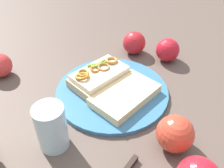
% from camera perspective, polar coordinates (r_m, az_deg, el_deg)
% --- Properties ---
extents(ground_plane, '(2.00, 2.00, 0.00)m').
position_cam_1_polar(ground_plane, '(0.68, 0.00, -2.09)').
color(ground_plane, brown).
rests_on(ground_plane, ground).
extents(plate, '(0.30, 0.30, 0.01)m').
position_cam_1_polar(plate, '(0.68, 0.00, -1.71)').
color(plate, teal).
rests_on(plate, ground_plane).
extents(sandwich, '(0.18, 0.15, 0.05)m').
position_cam_1_polar(sandwich, '(0.69, -2.86, 1.82)').
color(sandwich, tan).
rests_on(sandwich, plate).
extents(bread_slice_side, '(0.19, 0.15, 0.02)m').
position_cam_1_polar(bread_slice_side, '(0.64, 3.01, -2.55)').
color(bread_slice_side, beige).
rests_on(bread_slice_side, plate).
extents(apple_0, '(0.09, 0.09, 0.07)m').
position_cam_1_polar(apple_0, '(0.79, -24.12, 3.89)').
color(apple_0, red).
rests_on(apple_0, ground_plane).
extents(apple_1, '(0.11, 0.11, 0.08)m').
position_cam_1_polar(apple_1, '(0.55, 14.12, -10.87)').
color(apple_1, '#C63E29').
rests_on(apple_1, ground_plane).
extents(apple_2, '(0.08, 0.08, 0.07)m').
position_cam_1_polar(apple_2, '(0.83, 5.04, 9.29)').
color(apple_2, red).
rests_on(apple_2, ground_plane).
extents(apple_3, '(0.10, 0.10, 0.07)m').
position_cam_1_polar(apple_3, '(0.81, 12.48, 7.54)').
color(apple_3, red).
rests_on(apple_3, ground_plane).
extents(drinking_glass, '(0.06, 0.06, 0.11)m').
position_cam_1_polar(drinking_glass, '(0.54, -13.57, -9.55)').
color(drinking_glass, silver).
rests_on(drinking_glass, ground_plane).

